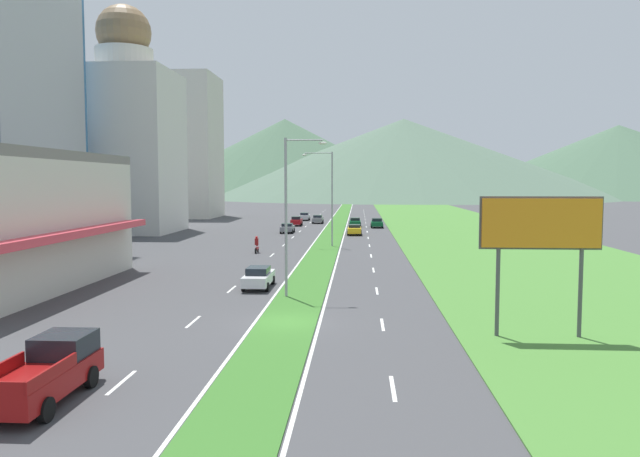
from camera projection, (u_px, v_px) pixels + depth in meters
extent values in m
plane|color=#424244|center=(287.00, 323.00, 32.57)|extent=(600.00, 600.00, 0.00)
cube|color=#387028|center=(334.00, 231.00, 92.26)|extent=(3.20, 240.00, 0.06)
cube|color=#477F33|center=(471.00, 232.00, 90.95)|extent=(24.00, 240.00, 0.06)
cube|color=silver|center=(122.00, 382.00, 22.88)|extent=(0.16, 2.80, 0.01)
cube|color=silver|center=(193.00, 322.00, 32.78)|extent=(0.16, 2.80, 0.01)
cube|color=silver|center=(232.00, 289.00, 42.67)|extent=(0.16, 2.80, 0.01)
cube|color=silver|center=(256.00, 269.00, 52.56)|extent=(0.16, 2.80, 0.01)
cube|color=silver|center=(272.00, 255.00, 62.46)|extent=(0.16, 2.80, 0.01)
cube|color=silver|center=(284.00, 245.00, 72.35)|extent=(0.16, 2.80, 0.01)
cube|color=silver|center=(293.00, 237.00, 82.24)|extent=(0.16, 2.80, 0.01)
cube|color=silver|center=(300.00, 231.00, 92.13)|extent=(0.16, 2.80, 0.01)
cube|color=silver|center=(306.00, 227.00, 102.03)|extent=(0.16, 2.80, 0.01)
cube|color=silver|center=(310.00, 223.00, 111.92)|extent=(0.16, 2.80, 0.01)
cube|color=silver|center=(314.00, 219.00, 121.81)|extent=(0.16, 2.80, 0.01)
cube|color=silver|center=(318.00, 216.00, 131.70)|extent=(0.16, 2.80, 0.01)
cube|color=silver|center=(321.00, 214.00, 141.60)|extent=(0.16, 2.80, 0.01)
cube|color=silver|center=(323.00, 212.00, 151.49)|extent=(0.16, 2.80, 0.01)
cube|color=silver|center=(325.00, 210.00, 161.38)|extent=(0.16, 2.80, 0.01)
cube|color=silver|center=(393.00, 388.00, 22.24)|extent=(0.16, 2.80, 0.01)
cube|color=silver|center=(382.00, 325.00, 32.13)|extent=(0.16, 2.80, 0.01)
cube|color=silver|center=(377.00, 291.00, 42.02)|extent=(0.16, 2.80, 0.01)
cube|color=silver|center=(373.00, 270.00, 51.91)|extent=(0.16, 2.80, 0.01)
cube|color=silver|center=(371.00, 256.00, 61.81)|extent=(0.16, 2.80, 0.01)
cube|color=silver|center=(369.00, 246.00, 71.70)|extent=(0.16, 2.80, 0.01)
cube|color=silver|center=(368.00, 238.00, 81.59)|extent=(0.16, 2.80, 0.01)
cube|color=silver|center=(367.00, 232.00, 91.48)|extent=(0.16, 2.80, 0.01)
cube|color=silver|center=(366.00, 227.00, 101.38)|extent=(0.16, 2.80, 0.01)
cube|color=silver|center=(366.00, 223.00, 111.27)|extent=(0.16, 2.80, 0.01)
cube|color=silver|center=(365.00, 219.00, 121.16)|extent=(0.16, 2.80, 0.01)
cube|color=silver|center=(365.00, 217.00, 131.05)|extent=(0.16, 2.80, 0.01)
cube|color=silver|center=(364.00, 214.00, 140.95)|extent=(0.16, 2.80, 0.01)
cube|color=silver|center=(364.00, 212.00, 150.84)|extent=(0.16, 2.80, 0.01)
cube|color=silver|center=(364.00, 210.00, 160.73)|extent=(0.16, 2.80, 0.01)
cube|color=silver|center=(322.00, 231.00, 92.38)|extent=(0.16, 240.00, 0.01)
cube|color=silver|center=(345.00, 231.00, 92.15)|extent=(0.16, 240.00, 0.01)
cube|color=#D83847|center=(68.00, 234.00, 40.82)|extent=(2.82, 21.89, 0.66)
cube|color=silver|center=(127.00, 152.00, 90.19)|extent=(14.31, 14.31, 23.85)
cylinder|color=beige|center=(124.00, 60.00, 89.14)|extent=(8.34, 8.34, 3.18)
sphere|color=olive|center=(124.00, 32.00, 88.83)|extent=(7.94, 7.94, 7.94)
cube|color=beige|center=(183.00, 147.00, 127.90)|extent=(14.26, 14.26, 29.77)
cone|color=#47664C|center=(285.00, 158.00, 317.79)|extent=(157.69, 157.69, 40.18)
cone|color=#516B56|center=(403.00, 158.00, 292.14)|extent=(197.30, 197.30, 37.63)
cone|color=#47664C|center=(618.00, 161.00, 309.10)|extent=(176.56, 176.56, 36.22)
cylinder|color=#99999E|center=(286.00, 218.00, 39.42)|extent=(0.18, 0.18, 10.39)
cylinder|color=#99999E|center=(304.00, 140.00, 39.02)|extent=(2.39, 0.23, 0.10)
ellipsoid|color=silver|center=(323.00, 143.00, 39.02)|extent=(0.56, 0.28, 0.20)
cylinder|color=#99999E|center=(332.00, 199.00, 70.25)|extent=(0.18, 0.18, 11.00)
cylinder|color=#99999E|center=(318.00, 153.00, 69.87)|extent=(3.18, 0.23, 0.10)
ellipsoid|color=silver|center=(305.00, 155.00, 69.92)|extent=(0.56, 0.28, 0.20)
cylinder|color=#4C4C51|center=(498.00, 292.00, 29.46)|extent=(0.20, 0.20, 4.41)
cylinder|color=#4C4C51|center=(580.00, 293.00, 29.21)|extent=(0.20, 0.20, 4.41)
cube|color=orange|center=(541.00, 223.00, 28.97)|extent=(5.61, 0.16, 2.36)
cube|color=#4C4C51|center=(541.00, 223.00, 29.09)|extent=(5.81, 0.08, 2.56)
cube|color=slate|center=(287.00, 228.00, 89.64)|extent=(1.76, 4.34, 0.66)
cube|color=black|center=(287.00, 225.00, 89.42)|extent=(1.51, 1.91, 0.43)
cylinder|color=black|center=(283.00, 230.00, 91.05)|extent=(0.22, 0.64, 0.64)
cylinder|color=black|center=(294.00, 230.00, 90.95)|extent=(0.22, 0.64, 0.64)
cylinder|color=black|center=(281.00, 231.00, 88.38)|extent=(0.22, 0.64, 0.64)
cylinder|color=black|center=(292.00, 231.00, 88.27)|extent=(0.22, 0.64, 0.64)
cube|color=slate|center=(318.00, 220.00, 110.07)|extent=(1.78, 4.08, 0.73)
cube|color=black|center=(318.00, 216.00, 109.86)|extent=(1.53, 1.80, 0.45)
cylinder|color=black|center=(314.00, 221.00, 111.41)|extent=(0.22, 0.64, 0.64)
cylinder|color=black|center=(323.00, 221.00, 111.31)|extent=(0.22, 0.64, 0.64)
cylinder|color=black|center=(313.00, 222.00, 108.90)|extent=(0.22, 0.64, 0.64)
cylinder|color=black|center=(322.00, 222.00, 108.79)|extent=(0.22, 0.64, 0.64)
cube|color=yellow|center=(354.00, 230.00, 86.02)|extent=(1.89, 4.02, 0.72)
cube|color=black|center=(354.00, 226.00, 86.13)|extent=(1.63, 1.77, 0.43)
cylinder|color=black|center=(361.00, 233.00, 84.75)|extent=(0.22, 0.64, 0.64)
cylinder|color=black|center=(348.00, 233.00, 84.86)|extent=(0.22, 0.64, 0.64)
cylinder|color=black|center=(361.00, 232.00, 87.23)|extent=(0.22, 0.64, 0.64)
cylinder|color=black|center=(348.00, 232.00, 87.34)|extent=(0.22, 0.64, 0.64)
cube|color=#0C5128|center=(355.00, 223.00, 101.93)|extent=(1.82, 4.50, 0.70)
cube|color=black|center=(355.00, 219.00, 102.07)|extent=(1.57, 1.98, 0.48)
cylinder|color=black|center=(360.00, 225.00, 100.52)|extent=(0.22, 0.64, 0.64)
cylinder|color=black|center=(350.00, 225.00, 100.63)|extent=(0.22, 0.64, 0.64)
cylinder|color=black|center=(360.00, 224.00, 103.29)|extent=(0.22, 0.64, 0.64)
cylinder|color=black|center=(350.00, 224.00, 103.40)|extent=(0.22, 0.64, 0.64)
cube|color=silver|center=(259.00, 278.00, 43.27)|extent=(1.72, 4.70, 0.71)
cube|color=black|center=(258.00, 270.00, 43.04)|extent=(1.48, 2.07, 0.50)
cylinder|color=black|center=(251.00, 280.00, 44.80)|extent=(0.22, 0.64, 0.64)
cylinder|color=black|center=(273.00, 280.00, 44.69)|extent=(0.22, 0.64, 0.64)
cylinder|color=black|center=(243.00, 287.00, 41.90)|extent=(0.22, 0.64, 0.64)
cylinder|color=black|center=(267.00, 287.00, 41.79)|extent=(0.22, 0.64, 0.64)
cube|color=maroon|center=(296.00, 222.00, 103.89)|extent=(1.71, 4.09, 0.77)
cube|color=black|center=(296.00, 218.00, 103.68)|extent=(1.47, 1.80, 0.53)
cylinder|color=black|center=(293.00, 223.00, 105.24)|extent=(0.22, 0.64, 0.64)
cylinder|color=black|center=(302.00, 223.00, 105.13)|extent=(0.22, 0.64, 0.64)
cylinder|color=black|center=(291.00, 224.00, 102.71)|extent=(0.22, 0.64, 0.64)
cylinder|color=black|center=(301.00, 224.00, 102.61)|extent=(0.22, 0.64, 0.64)
cube|color=#0C5128|center=(377.00, 224.00, 99.68)|extent=(1.85, 4.12, 0.71)
cube|color=black|center=(377.00, 220.00, 99.80)|extent=(1.59, 1.81, 0.53)
cylinder|color=black|center=(383.00, 226.00, 98.39)|extent=(0.22, 0.64, 0.64)
cylinder|color=black|center=(372.00, 226.00, 98.50)|extent=(0.22, 0.64, 0.64)
cylinder|color=black|center=(382.00, 225.00, 100.93)|extent=(0.22, 0.64, 0.64)
cylinder|color=black|center=(371.00, 225.00, 101.04)|extent=(0.22, 0.64, 0.64)
cube|color=#B2B2B7|center=(305.00, 217.00, 118.47)|extent=(1.74, 4.75, 0.72)
cube|color=black|center=(305.00, 214.00, 118.24)|extent=(1.50, 2.09, 0.48)
cylinder|color=black|center=(301.00, 218.00, 120.02)|extent=(0.22, 0.64, 0.64)
cylinder|color=black|center=(310.00, 218.00, 119.91)|extent=(0.22, 0.64, 0.64)
cylinder|color=black|center=(300.00, 219.00, 117.09)|extent=(0.22, 0.64, 0.64)
cylinder|color=black|center=(308.00, 219.00, 116.98)|extent=(0.22, 0.64, 0.64)
cube|color=maroon|center=(43.00, 380.00, 20.74)|extent=(2.00, 5.40, 0.80)
cube|color=black|center=(64.00, 344.00, 22.27)|extent=(1.84, 2.00, 0.80)
cube|color=maroon|center=(52.00, 373.00, 19.54)|extent=(0.10, 3.20, 0.44)
cylinder|color=black|center=(41.00, 376.00, 22.44)|extent=(0.26, 0.80, 0.80)
cylinder|color=black|center=(91.00, 377.00, 22.32)|extent=(0.26, 0.80, 0.80)
cylinder|color=black|center=(46.00, 410.00, 19.10)|extent=(0.26, 0.80, 0.80)
cylinder|color=black|center=(258.00, 249.00, 65.12)|extent=(0.10, 0.60, 0.60)
cylinder|color=black|center=(256.00, 251.00, 63.73)|extent=(0.12, 0.60, 0.60)
cube|color=maroon|center=(257.00, 248.00, 64.41)|extent=(0.20, 1.12, 0.25)
ellipsoid|color=maroon|center=(257.00, 245.00, 64.59)|extent=(0.24, 0.44, 0.24)
cube|color=maroon|center=(257.00, 242.00, 64.26)|extent=(0.36, 0.28, 0.70)
sphere|color=red|center=(257.00, 237.00, 64.27)|extent=(0.26, 0.26, 0.26)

